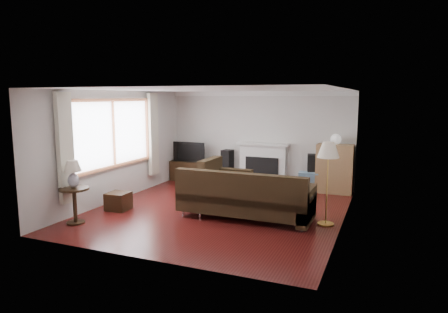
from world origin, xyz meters
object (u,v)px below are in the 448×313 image
at_px(coffee_table, 262,191).
at_px(floor_lamp, 327,184).
at_px(tv_stand, 191,171).
at_px(bookshelf, 335,169).
at_px(sectional_sofa, 246,195).
at_px(side_table, 75,206).

bearing_deg(coffee_table, floor_lamp, -62.34).
height_order(tv_stand, bookshelf, bookshelf).
distance_m(tv_stand, bookshelf, 3.96).
height_order(sectional_sofa, side_table, sectional_sofa).
xyz_separation_m(floor_lamp, side_table, (-4.37, -1.71, -0.43)).
xyz_separation_m(tv_stand, sectional_sofa, (2.61, -2.75, 0.17)).
bearing_deg(tv_stand, coffee_table, -26.64).
relative_size(tv_stand, floor_lamp, 0.72).
bearing_deg(side_table, coffee_table, 48.10).
distance_m(bookshelf, coffee_table, 1.99).
relative_size(sectional_sofa, coffee_table, 2.83).
relative_size(sectional_sofa, floor_lamp, 1.81).
bearing_deg(sectional_sofa, bookshelf, 64.45).
distance_m(tv_stand, floor_lamp, 4.90).
distance_m(bookshelf, side_table, 6.03).
bearing_deg(bookshelf, floor_lamp, -85.89).
distance_m(bookshelf, sectional_sofa, 3.10).
height_order(tv_stand, side_table, side_table).
bearing_deg(side_table, tv_stand, 86.81).
bearing_deg(coffee_table, sectional_sofa, -108.77).
bearing_deg(tv_stand, bookshelf, 0.63).
bearing_deg(coffee_table, bookshelf, 18.28).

